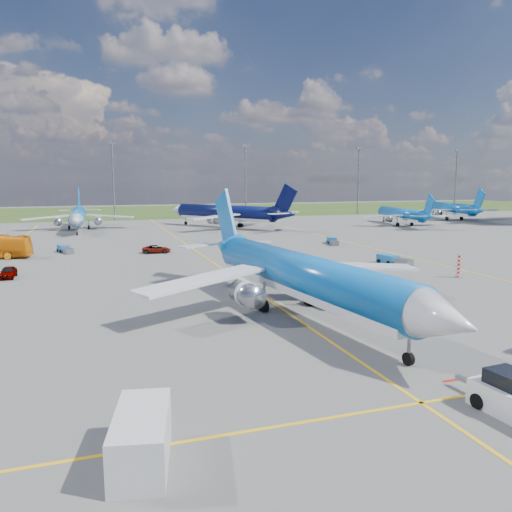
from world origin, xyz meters
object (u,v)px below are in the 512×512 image
object	(u,v)px
main_airliner	(301,315)
service_car_c	(256,261)
bg_jet_ene	(450,219)
baggage_tug_w	(393,260)
baggage_tug_c	(65,249)
bg_jet_n	(226,228)
bg_jet_nnw	(79,230)
service_car_a	(8,272)
service_van	(142,438)
service_car_b	(156,249)
bg_jet_ne	(401,225)
baggage_tug_e	(333,241)
warning_post	(459,265)

from	to	relation	value
main_airliner	service_car_c	xyz separation A→B (m)	(4.40, 25.99, 0.59)
bg_jet_ene	main_airliner	bearing A→B (deg)	57.89
baggage_tug_w	baggage_tug_c	xyz separation A→B (m)	(-44.62, 27.08, -0.07)
bg_jet_n	bg_jet_ene	world-z (taller)	bg_jet_n
bg_jet_nnw	service_car_a	bearing A→B (deg)	-96.36
bg_jet_nnw	service_van	xyz separation A→B (m)	(4.65, -104.97, 1.11)
service_car_b	main_airliner	bearing A→B (deg)	-162.64
service_van	bg_jet_ne	bearing A→B (deg)	61.99
service_car_b	service_van	bearing A→B (deg)	179.68
service_van	service_car_b	world-z (taller)	service_van
baggage_tug_e	baggage_tug_w	bearing A→B (deg)	-78.52
service_van	service_car_c	world-z (taller)	service_van
warning_post	baggage_tug_c	size ratio (longest dim) A/B	0.59
bg_jet_ene	warning_post	bearing A→B (deg)	64.32
service_car_a	baggage_tug_w	distance (m)	50.61
baggage_tug_w	service_car_a	bearing A→B (deg)	159.79
service_car_a	service_car_c	bearing A→B (deg)	1.03
service_car_a	baggage_tug_e	size ratio (longest dim) A/B	0.78
bg_jet_n	service_car_c	distance (m)	55.84
baggage_tug_e	baggage_tug_c	bearing A→B (deg)	-168.24
service_car_a	service_car_b	distance (m)	25.10
service_car_b	baggage_tug_c	size ratio (longest dim) A/B	0.91
bg_jet_ne	service_van	size ratio (longest dim) A/B	6.36
baggage_tug_w	baggage_tug_e	distance (m)	23.03
bg_jet_ne	main_airliner	xyz separation A→B (m)	(-59.94, -72.90, 0.00)
service_car_b	baggage_tug_w	xyz separation A→B (m)	(30.39, -21.76, -0.05)
bg_jet_nnw	service_car_a	xyz separation A→B (m)	(-6.95, -58.88, 0.71)
service_van	bg_jet_ene	bearing A→B (deg)	57.17
bg_jet_ene	baggage_tug_e	distance (m)	72.99
service_car_a	baggage_tug_c	xyz separation A→B (m)	(5.59, 20.73, -0.19)
main_airliner	baggage_tug_e	size ratio (longest dim) A/B	7.53
baggage_tug_c	main_airliner	bearing A→B (deg)	-84.60
baggage_tug_c	bg_jet_ne	bearing A→B (deg)	-1.88
warning_post	bg_jet_nnw	size ratio (longest dim) A/B	0.08
bg_jet_n	service_van	bearing A→B (deg)	36.73
service_van	service_car_c	distance (m)	49.60
warning_post	baggage_tug_c	xyz separation A→B (m)	(-46.83, 37.71, -0.99)
bg_jet_ne	main_airliner	size ratio (longest dim) A/B	0.80
bg_jet_nnw	baggage_tug_w	distance (m)	78.28
bg_jet_n	service_car_a	size ratio (longest dim) A/B	9.81
warning_post	service_car_c	world-z (taller)	warning_post
bg_jet_ne	service_car_c	xyz separation A→B (m)	(-55.54, -46.91, 0.59)
main_airliner	service_car_c	distance (m)	26.37
service_van	baggage_tug_e	distance (m)	74.76
service_van	service_car_c	bearing A→B (deg)	77.43
bg_jet_nnw	service_car_a	world-z (taller)	bg_jet_nnw
main_airliner	service_car_b	distance (m)	42.82
bg_jet_ene	service_car_c	bearing A→B (deg)	49.04
service_car_c	baggage_tug_e	xyz separation A→B (m)	(20.66, 17.33, -0.05)
bg_jet_ne	baggage_tug_c	bearing A→B (deg)	25.31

